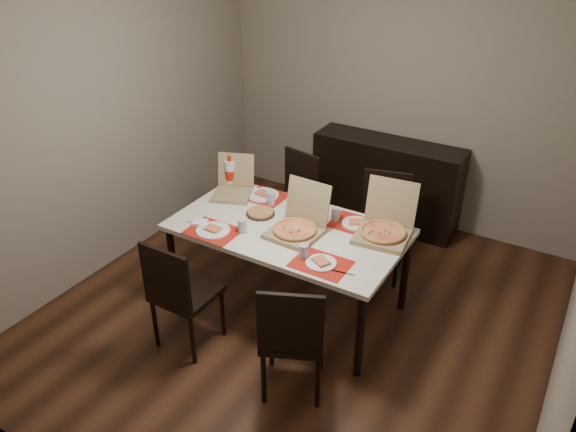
{
  "coord_description": "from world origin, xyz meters",
  "views": [
    {
      "loc": [
        1.78,
        -3.18,
        2.98
      ],
      "look_at": [
        -0.14,
        0.06,
        0.85
      ],
      "focal_mm": 35.0,
      "sensor_mm": 36.0,
      "label": 1
    }
  ],
  "objects_px": {
    "pizza_box_center": "(297,227)",
    "soda_bottle": "(230,174)",
    "chair_near_left": "(179,291)",
    "dip_bowl": "(315,220)",
    "dining_table": "(288,234)",
    "chair_near_right": "(292,335)",
    "chair_far_left": "(294,196)",
    "chair_far_right": "(383,220)",
    "sideboard": "(386,183)"
  },
  "relations": [
    {
      "from": "pizza_box_center",
      "to": "dip_bowl",
      "type": "distance_m",
      "value": 0.23
    },
    {
      "from": "chair_near_left",
      "to": "pizza_box_center",
      "type": "relative_size",
      "value": 2.15
    },
    {
      "from": "dining_table",
      "to": "chair_near_right",
      "type": "bearing_deg",
      "value": -57.52
    },
    {
      "from": "chair_far_left",
      "to": "pizza_box_center",
      "type": "distance_m",
      "value": 1.11
    },
    {
      "from": "sideboard",
      "to": "soda_bottle",
      "type": "xyz_separation_m",
      "value": [
        -0.94,
        -1.37,
        0.43
      ]
    },
    {
      "from": "chair_far_left",
      "to": "chair_far_right",
      "type": "distance_m",
      "value": 0.9
    },
    {
      "from": "sideboard",
      "to": "soda_bottle",
      "type": "bearing_deg",
      "value": -124.58
    },
    {
      "from": "chair_far_left",
      "to": "pizza_box_center",
      "type": "bearing_deg",
      "value": -58.52
    },
    {
      "from": "sideboard",
      "to": "dip_bowl",
      "type": "distance_m",
      "value": 1.57
    },
    {
      "from": "dining_table",
      "to": "soda_bottle",
      "type": "height_order",
      "value": "soda_bottle"
    },
    {
      "from": "dining_table",
      "to": "chair_far_left",
      "type": "xyz_separation_m",
      "value": [
        -0.45,
        0.87,
        -0.17
      ]
    },
    {
      "from": "chair_near_left",
      "to": "chair_near_right",
      "type": "distance_m",
      "value": 0.94
    },
    {
      "from": "dip_bowl",
      "to": "soda_bottle",
      "type": "relative_size",
      "value": 0.42
    },
    {
      "from": "pizza_box_center",
      "to": "soda_bottle",
      "type": "relative_size",
      "value": 1.45
    },
    {
      "from": "pizza_box_center",
      "to": "chair_near_left",
      "type": "bearing_deg",
      "value": -123.23
    },
    {
      "from": "sideboard",
      "to": "pizza_box_center",
      "type": "bearing_deg",
      "value": -91.26
    },
    {
      "from": "chair_near_left",
      "to": "chair_near_right",
      "type": "relative_size",
      "value": 1.0
    },
    {
      "from": "chair_near_left",
      "to": "chair_near_right",
      "type": "bearing_deg",
      "value": 1.0
    },
    {
      "from": "chair_near_right",
      "to": "dip_bowl",
      "type": "distance_m",
      "value": 1.1
    },
    {
      "from": "chair_near_right",
      "to": "pizza_box_center",
      "type": "relative_size",
      "value": 2.15
    },
    {
      "from": "chair_near_left",
      "to": "chair_far_right",
      "type": "xyz_separation_m",
      "value": [
        0.86,
        1.72,
        0.0
      ]
    },
    {
      "from": "dining_table",
      "to": "chair_near_right",
      "type": "height_order",
      "value": "chair_near_right"
    },
    {
      "from": "dip_bowl",
      "to": "soda_bottle",
      "type": "bearing_deg",
      "value": 169.65
    },
    {
      "from": "chair_near_left",
      "to": "dip_bowl",
      "type": "height_order",
      "value": "chair_near_left"
    },
    {
      "from": "chair_far_left",
      "to": "dip_bowl",
      "type": "xyz_separation_m",
      "value": [
        0.59,
        -0.69,
        0.25
      ]
    },
    {
      "from": "sideboard",
      "to": "chair_far_left",
      "type": "distance_m",
      "value": 1.04
    },
    {
      "from": "chair_near_right",
      "to": "chair_near_left",
      "type": "bearing_deg",
      "value": -179.0
    },
    {
      "from": "chair_far_right",
      "to": "soda_bottle",
      "type": "relative_size",
      "value": 3.12
    },
    {
      "from": "chair_near_left",
      "to": "pizza_box_center",
      "type": "height_order",
      "value": "pizza_box_center"
    },
    {
      "from": "dining_table",
      "to": "pizza_box_center",
      "type": "distance_m",
      "value": 0.17
    },
    {
      "from": "chair_far_right",
      "to": "sideboard",
      "type": "bearing_deg",
      "value": 109.88
    },
    {
      "from": "chair_near_right",
      "to": "soda_bottle",
      "type": "bearing_deg",
      "value": 138.46
    },
    {
      "from": "chair_near_left",
      "to": "chair_near_right",
      "type": "xyz_separation_m",
      "value": [
        0.94,
        0.02,
        0.0
      ]
    },
    {
      "from": "chair_far_left",
      "to": "soda_bottle",
      "type": "relative_size",
      "value": 3.12
    },
    {
      "from": "chair_far_left",
      "to": "soda_bottle",
      "type": "xyz_separation_m",
      "value": [
        -0.35,
        -0.52,
        0.36
      ]
    },
    {
      "from": "dining_table",
      "to": "chair_near_right",
      "type": "distance_m",
      "value": 0.99
    },
    {
      "from": "chair_far_right",
      "to": "pizza_box_center",
      "type": "relative_size",
      "value": 2.15
    },
    {
      "from": "chair_near_left",
      "to": "soda_bottle",
      "type": "relative_size",
      "value": 3.12
    },
    {
      "from": "soda_bottle",
      "to": "chair_far_right",
      "type": "bearing_deg",
      "value": 23.18
    },
    {
      "from": "sideboard",
      "to": "dining_table",
      "type": "bearing_deg",
      "value": -94.82
    },
    {
      "from": "dip_bowl",
      "to": "soda_bottle",
      "type": "distance_m",
      "value": 0.96
    },
    {
      "from": "chair_near_right",
      "to": "dip_bowl",
      "type": "height_order",
      "value": "chair_near_right"
    },
    {
      "from": "chair_far_right",
      "to": "chair_far_left",
      "type": "bearing_deg",
      "value": -179.07
    },
    {
      "from": "soda_bottle",
      "to": "chair_near_right",
      "type": "bearing_deg",
      "value": -41.54
    },
    {
      "from": "dining_table",
      "to": "chair_near_left",
      "type": "distance_m",
      "value": 0.95
    },
    {
      "from": "pizza_box_center",
      "to": "chair_far_left",
      "type": "bearing_deg",
      "value": 121.48
    },
    {
      "from": "chair_near_left",
      "to": "dip_bowl",
      "type": "bearing_deg",
      "value": 61.26
    },
    {
      "from": "chair_far_right",
      "to": "chair_near_left",
      "type": "bearing_deg",
      "value": -116.61
    },
    {
      "from": "chair_near_right",
      "to": "chair_far_right",
      "type": "distance_m",
      "value": 1.71
    },
    {
      "from": "sideboard",
      "to": "chair_far_right",
      "type": "distance_m",
      "value": 0.89
    }
  ]
}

